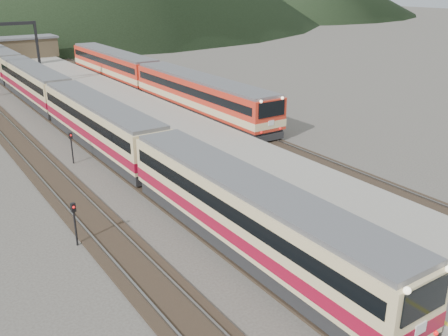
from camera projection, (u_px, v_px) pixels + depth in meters
track_main at (69, 124)px, 44.61m from camera, size 2.60×200.00×0.23m
track_far at (11, 134)px, 42.00m from camera, size 2.60×200.00×0.23m
track_second at (182, 107)px, 50.62m from camera, size 2.60×200.00×0.23m
platform at (136, 116)px, 45.83m from camera, size 8.00×100.00×1.00m
station_shed at (25, 47)px, 76.11m from camera, size 9.40×4.40×3.10m
main_train at (62, 101)px, 45.14m from camera, size 2.74×75.22×3.35m
second_train at (151, 77)px, 55.16m from camera, size 3.10×42.20×3.79m
short_signal_b at (71, 144)px, 34.89m from camera, size 0.23×0.17×2.27m
short_signal_c at (74, 218)px, 23.99m from camera, size 0.24×0.19×2.27m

